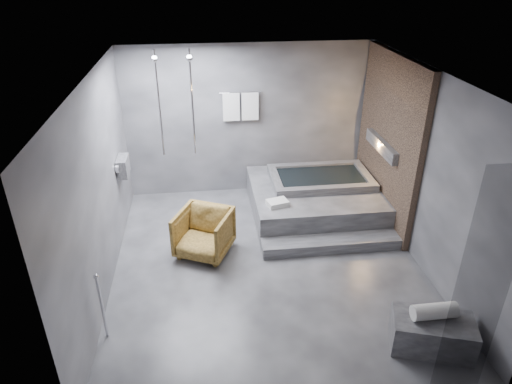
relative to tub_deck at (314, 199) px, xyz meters
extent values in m
plane|color=#303133|center=(-1.05, -1.45, -0.25)|extent=(5.00, 5.00, 0.00)
cube|color=#515154|center=(-1.05, -1.45, 2.55)|extent=(4.50, 5.00, 0.04)
cube|color=#3B3B41|center=(-1.05, 1.05, 1.15)|extent=(4.50, 0.04, 2.80)
cube|color=#3B3B41|center=(-1.05, -3.95, 1.15)|extent=(4.50, 0.04, 2.80)
cube|color=#3B3B41|center=(-3.30, -1.45, 1.15)|extent=(0.04, 5.00, 2.80)
cube|color=#3B3B41|center=(1.20, -1.45, 1.15)|extent=(0.04, 5.00, 2.80)
cube|color=#84654D|center=(1.14, -0.20, 1.15)|extent=(0.10, 2.40, 2.78)
cube|color=#FF9938|center=(1.06, -0.20, 1.05)|extent=(0.14, 1.20, 0.20)
cube|color=gray|center=(-3.21, -0.05, 0.85)|extent=(0.16, 0.42, 0.30)
imported|color=beige|center=(-3.20, -0.15, 0.80)|extent=(0.08, 0.08, 0.21)
imported|color=beige|center=(-3.20, 0.05, 0.78)|extent=(0.07, 0.07, 0.15)
cylinder|color=silver|center=(-2.05, 0.60, 1.65)|extent=(0.04, 0.04, 1.80)
cylinder|color=silver|center=(-2.60, 0.60, 1.65)|extent=(0.04, 0.04, 1.80)
cylinder|color=silver|center=(-1.20, 0.99, 1.70)|extent=(0.75, 0.02, 0.02)
cube|color=white|center=(-1.37, 0.97, 1.45)|extent=(0.30, 0.06, 0.50)
cube|color=white|center=(-1.03, 0.97, 1.45)|extent=(0.30, 0.06, 0.50)
cylinder|color=silver|center=(-3.20, -2.65, 0.20)|extent=(0.04, 0.04, 0.90)
cube|color=black|center=(0.60, -3.90, 1.10)|extent=(0.55, 0.01, 2.60)
cube|color=#363639|center=(0.00, 0.00, 0.00)|extent=(2.20, 2.00, 0.50)
cube|color=#363639|center=(0.00, -1.18, -0.16)|extent=(2.20, 0.36, 0.18)
cube|color=#313133|center=(0.62, -3.30, -0.04)|extent=(1.03, 0.76, 0.41)
imported|color=#4F3713|center=(-1.97, -1.04, 0.11)|extent=(1.02, 1.04, 0.72)
cylinder|color=silver|center=(0.62, -3.26, 0.26)|extent=(0.52, 0.19, 0.19)
cube|color=silver|center=(-0.76, -0.58, 0.29)|extent=(0.38, 0.31, 0.09)
camera|label=1|loc=(-1.91, -6.96, 3.89)|focal=32.00mm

